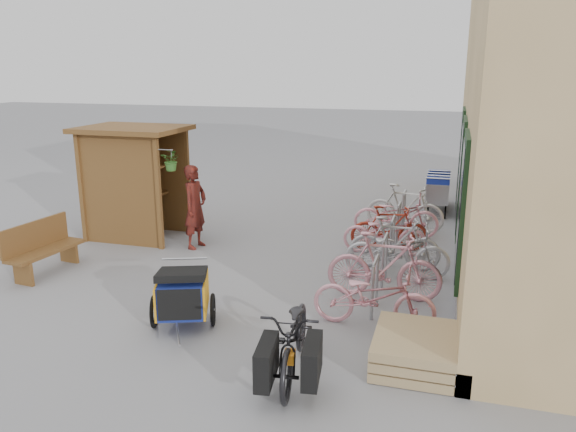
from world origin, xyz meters
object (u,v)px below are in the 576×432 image
(shopping_carts, at_px, (438,187))
(bike_6, at_px, (396,215))
(bike_7, at_px, (405,208))
(bike_4, at_px, (385,233))
(bike_5, at_px, (389,228))
(bike_3, at_px, (395,243))
(cargo_bike, at_px, (295,339))
(person_kiosk, at_px, (195,207))
(bike_2, at_px, (397,251))
(pallet_stack, at_px, (415,350))
(bench, at_px, (42,247))
(bike_0, at_px, (374,297))
(child_trailer, at_px, (183,293))
(kiosk, at_px, (131,167))
(bike_1, at_px, (384,266))

(shopping_carts, bearing_deg, bike_6, -106.61)
(bike_7, bearing_deg, bike_4, -177.94)
(bike_5, bearing_deg, bike_3, 179.97)
(cargo_bike, distance_m, person_kiosk, 5.36)
(cargo_bike, xyz_separation_m, bike_2, (0.84, 3.66, -0.00))
(pallet_stack, distance_m, bench, 6.84)
(bike_5, bearing_deg, person_kiosk, 92.00)
(bike_0, distance_m, bike_2, 2.08)
(bench, relative_size, shopping_carts, 0.80)
(bike_3, distance_m, bike_5, 1.10)
(pallet_stack, height_order, bike_2, bike_2)
(bike_7, bearing_deg, bike_5, -176.92)
(bike_3, distance_m, bike_4, 0.88)
(child_trailer, relative_size, bike_5, 1.00)
(kiosk, height_order, bike_5, kiosk)
(bike_2, bearing_deg, cargo_bike, 161.76)
(pallet_stack, bearing_deg, bike_5, 100.54)
(bike_0, bearing_deg, bench, 85.73)
(bike_1, bearing_deg, bike_4, 5.20)
(kiosk, distance_m, child_trailer, 4.84)
(bench, xyz_separation_m, bike_6, (5.88, 4.03, -0.01))
(bike_4, bearing_deg, pallet_stack, -171.06)
(bench, xyz_separation_m, bike_4, (5.79, 2.79, -0.06))
(child_trailer, relative_size, cargo_bike, 0.80)
(kiosk, bearing_deg, cargo_bike, -42.67)
(bike_4, bearing_deg, bike_5, -16.72)
(kiosk, bearing_deg, child_trailer, -50.70)
(bike_4, height_order, bike_6, bike_6)
(kiosk, relative_size, child_trailer, 1.61)
(bench, bearing_deg, bike_3, 24.19)
(child_trailer, bearing_deg, bench, 139.49)
(child_trailer, xyz_separation_m, bike_0, (2.64, 0.72, -0.04))
(bike_7, bearing_deg, bike_2, -168.06)
(cargo_bike, height_order, bike_5, cargo_bike)
(bike_3, bearing_deg, pallet_stack, -172.52)
(child_trailer, xyz_separation_m, bike_7, (2.62, 5.77, 0.04))
(child_trailer, height_order, bike_7, bike_7)
(kiosk, xyz_separation_m, bike_6, (5.48, 1.60, -1.07))
(bike_0, bearing_deg, pallet_stack, -144.60)
(bench, distance_m, person_kiosk, 2.95)
(person_kiosk, xyz_separation_m, bike_2, (4.13, -0.55, -0.38))
(kiosk, xyz_separation_m, shopping_carts, (6.28, 4.28, -0.95))
(bike_1, relative_size, bike_6, 1.00)
(bench, xyz_separation_m, bike_2, (6.15, 1.57, -0.00))
(person_kiosk, relative_size, bike_7, 0.97)
(bike_2, bearing_deg, bike_3, 7.13)
(pallet_stack, xyz_separation_m, child_trailer, (-3.28, 0.21, 0.29))
(shopping_carts, bearing_deg, person_kiosk, -135.44)
(cargo_bike, relative_size, bike_1, 1.05)
(bike_3, relative_size, bike_5, 1.07)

